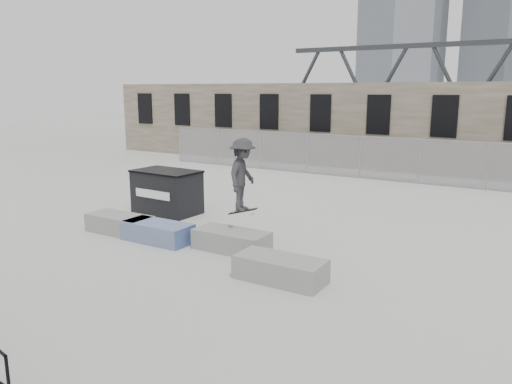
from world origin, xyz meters
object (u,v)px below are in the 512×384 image
at_px(planter_center_left, 158,231).
at_px(dumpster, 167,192).
at_px(planter_center_right, 232,240).
at_px(skateboarder, 243,175).
at_px(planter_far_left, 120,223).
at_px(planter_offset, 280,268).

height_order(planter_center_left, dumpster, dumpster).
bearing_deg(dumpster, planter_center_right, -25.71).
height_order(planter_center_left, planter_center_right, same).
bearing_deg(dumpster, planter_center_left, -50.91).
height_order(planter_center_left, skateboarder, skateboarder).
xyz_separation_m(planter_far_left, planter_center_right, (3.75, 0.34, 0.00)).
height_order(planter_center_left, planter_offset, same).
distance_m(dumpster, skateboarder, 4.77).
bearing_deg(planter_offset, planter_center_left, 169.51).
relative_size(planter_center_left, planter_center_right, 1.00).
bearing_deg(dumpster, skateboarder, -20.52).
relative_size(dumpster, skateboarder, 1.11).
bearing_deg(planter_center_left, planter_far_left, 177.57).
bearing_deg(planter_offset, planter_far_left, 171.61).
relative_size(planter_far_left, dumpster, 0.87).
bearing_deg(dumpster, planter_far_left, -78.39).
height_order(planter_far_left, planter_center_right, same).
bearing_deg(planter_offset, dumpster, 151.29).
distance_m(planter_far_left, skateboarder, 4.25).
distance_m(planter_offset, skateboarder, 3.10).
bearing_deg(planter_offset, planter_center_right, 150.23).
height_order(planter_center_right, planter_offset, same).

